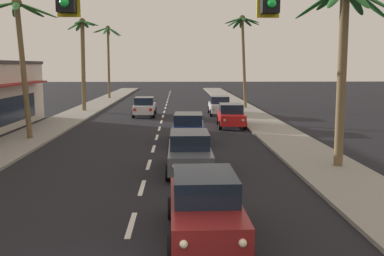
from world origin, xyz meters
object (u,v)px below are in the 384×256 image
Objects in this scene: sedan_lead_at_stop_bar at (205,205)px; palm_right_second at (343,36)px; sedan_parked_nearest_kerb at (231,115)px; sedan_third_in_queue at (190,152)px; sedan_oncoming_far at (145,106)px; palm_left_third at (83,48)px; palm_right_farthest at (243,38)px; sedan_fifth_in_queue at (188,128)px; palm_left_second at (19,36)px; sedan_parked_mid_kerb at (219,105)px; traffic_signal_mast at (279,24)px; palm_left_farthest at (108,46)px.

palm_right_second is (6.19, 7.31, 4.82)m from sedan_lead_at_stop_bar.
sedan_third_in_queue is at bearing -104.36° from sedan_parked_nearest_kerb.
sedan_third_in_queue is 20.43m from sedan_oncoming_far.
palm_left_third is 0.94× the size of palm_right_farthest.
sedan_oncoming_far is 0.56× the size of palm_right_second.
palm_left_third reaches higher than palm_right_second.
palm_left_third is 28.43m from palm_right_second.
sedan_fifth_in_queue is 0.51× the size of palm_left_third.
palm_right_farthest reaches higher than palm_left_second.
sedan_lead_at_stop_bar and sedan_parked_mid_kerb have the same top height.
palm_right_second is at bearing -25.35° from palm_left_second.
palm_right_second reaches higher than sedan_third_in_queue.
traffic_signal_mast is 30.98m from sedan_parked_mid_kerb.
sedan_oncoming_far is 8.80m from palm_left_third.
palm_right_farthest is (2.80, 5.19, 6.32)m from sedan_parked_mid_kerb.
sedan_third_in_queue is 21.23m from sedan_parked_mid_kerb.
sedan_oncoming_far is at bearing 99.19° from traffic_signal_mast.
sedan_oncoming_far is (-3.64, 27.11, 0.00)m from sedan_lead_at_stop_bar.
sedan_oncoming_far is at bearing 116.41° from palm_right_second.
palm_right_farthest is at bearing 32.34° from sedan_oncoming_far.
traffic_signal_mast is 50.78m from palm_left_farthest.
sedan_parked_mid_kerb is 14.07m from palm_left_third.
palm_left_farthest is 1.20× the size of palm_right_second.
sedan_fifth_in_queue is (-0.09, 13.94, 0.00)m from sedan_lead_at_stop_bar.
palm_left_third reaches higher than palm_left_second.
sedan_fifth_in_queue is 1.01× the size of sedan_oncoming_far.
palm_right_second is at bearing 63.32° from traffic_signal_mast.
traffic_signal_mast is at bearing -57.90° from palm_left_second.
sedan_parked_nearest_kerb is 0.54× the size of palm_left_second.
palm_right_second reaches higher than sedan_oncoming_far.
traffic_signal_mast is 20.77m from palm_left_second.
sedan_parked_nearest_kerb is 0.51× the size of palm_left_third.
palm_right_farthest reaches higher than sedan_oncoming_far.
palm_right_farthest is at bearing 61.63° from sedan_parked_mid_kerb.
sedan_third_in_queue is (-0.21, 6.97, 0.00)m from sedan_lead_at_stop_bar.
traffic_signal_mast is at bearing -80.81° from sedan_oncoming_far.
traffic_signal_mast is at bearing -97.46° from palm_right_farthest.
palm_left_third reaches higher than sedan_parked_mid_kerb.
palm_right_farthest is (2.71, 13.02, 6.32)m from sedan_parked_nearest_kerb.
sedan_third_in_queue is 0.99× the size of sedan_fifth_in_queue.
palm_left_farthest reaches higher than sedan_third_in_queue.
palm_left_third is at bearing -171.79° from palm_right_farthest.
sedan_parked_mid_kerb is at bearing 77.29° from sedan_fifth_in_queue.
sedan_parked_nearest_kerb is 14.01m from palm_right_second.
palm_left_second is at bearing 123.45° from sedan_lead_at_stop_bar.
sedan_parked_nearest_kerb is 1.01× the size of sedan_parked_mid_kerb.
sedan_third_in_queue is 0.99× the size of sedan_parked_nearest_kerb.
sedan_third_in_queue is 0.54× the size of palm_left_second.
sedan_third_in_queue is 13.56m from sedan_parked_nearest_kerb.
sedan_oncoming_far is 14.67m from palm_left_second.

